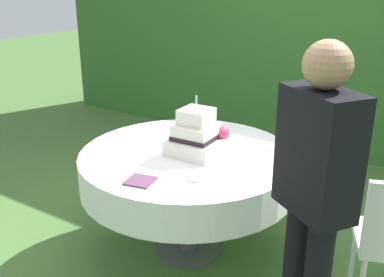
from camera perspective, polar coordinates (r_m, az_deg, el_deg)
ground_plane at (r=3.30m, az=-0.48°, el=-13.76°), size 20.00×20.00×0.00m
foliage_hedge at (r=5.04m, az=15.87°, el=14.27°), size 6.60×0.52×2.75m
cake_table at (r=2.99m, az=-0.52°, el=-3.79°), size 1.40×1.40×0.74m
wedding_cake at (r=2.89m, az=0.68°, el=0.28°), size 0.33×0.34×0.38m
serving_plate_near at (r=2.58m, az=0.73°, el=-4.93°), size 0.12×0.12×0.01m
serving_plate_far at (r=3.06m, az=9.93°, el=-1.12°), size 0.11×0.11×0.01m
napkin_stack at (r=2.57m, az=-6.47°, el=-5.28°), size 0.18×0.18×0.01m
standing_person at (r=2.07m, az=15.02°, el=-6.80°), size 0.41×0.37×1.60m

